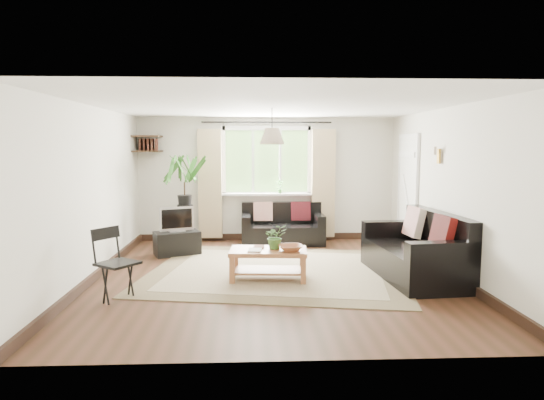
{
  "coord_description": "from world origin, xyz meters",
  "views": [
    {
      "loc": [
        -0.32,
        -6.74,
        1.85
      ],
      "look_at": [
        0.0,
        0.4,
        1.05
      ],
      "focal_mm": 32.0,
      "sensor_mm": 36.0,
      "label": 1
    }
  ],
  "objects_px": {
    "coffee_table": "(268,265)",
    "folding_chair": "(118,265)",
    "sofa_back": "(283,225)",
    "tv_stand": "(177,243)",
    "sofa_right": "(414,247)",
    "palm_stand": "(185,201)"
  },
  "relations": [
    {
      "from": "sofa_back",
      "to": "tv_stand",
      "type": "distance_m",
      "value": 2.05
    },
    {
      "from": "sofa_back",
      "to": "tv_stand",
      "type": "xyz_separation_m",
      "value": [
        -1.86,
        -0.86,
        -0.16
      ]
    },
    {
      "from": "sofa_right",
      "to": "folding_chair",
      "type": "bearing_deg",
      "value": -83.15
    },
    {
      "from": "coffee_table",
      "to": "folding_chair",
      "type": "xyz_separation_m",
      "value": [
        -1.84,
        -0.81,
        0.22
      ]
    },
    {
      "from": "folding_chair",
      "to": "sofa_right",
      "type": "bearing_deg",
      "value": -42.07
    },
    {
      "from": "sofa_right",
      "to": "tv_stand",
      "type": "height_order",
      "value": "sofa_right"
    },
    {
      "from": "sofa_right",
      "to": "palm_stand",
      "type": "height_order",
      "value": "palm_stand"
    },
    {
      "from": "sofa_back",
      "to": "tv_stand",
      "type": "height_order",
      "value": "sofa_back"
    },
    {
      "from": "tv_stand",
      "to": "folding_chair",
      "type": "xyz_separation_m",
      "value": [
        -0.34,
        -2.44,
        0.23
      ]
    },
    {
      "from": "coffee_table",
      "to": "palm_stand",
      "type": "distance_m",
      "value": 2.73
    },
    {
      "from": "coffee_table",
      "to": "palm_stand",
      "type": "xyz_separation_m",
      "value": [
        -1.44,
        2.24,
        0.63
      ]
    },
    {
      "from": "sofa_back",
      "to": "tv_stand",
      "type": "relative_size",
      "value": 2.08
    },
    {
      "from": "sofa_right",
      "to": "coffee_table",
      "type": "height_order",
      "value": "sofa_right"
    },
    {
      "from": "sofa_back",
      "to": "coffee_table",
      "type": "bearing_deg",
      "value": -98.81
    },
    {
      "from": "sofa_right",
      "to": "tv_stand",
      "type": "bearing_deg",
      "value": -119.6
    },
    {
      "from": "sofa_right",
      "to": "palm_stand",
      "type": "bearing_deg",
      "value": -127.66
    },
    {
      "from": "folding_chair",
      "to": "palm_stand",
      "type": "bearing_deg",
      "value": 28.49
    },
    {
      "from": "palm_stand",
      "to": "folding_chair",
      "type": "height_order",
      "value": "palm_stand"
    },
    {
      "from": "palm_stand",
      "to": "coffee_table",
      "type": "bearing_deg",
      "value": -57.34
    },
    {
      "from": "coffee_table",
      "to": "palm_stand",
      "type": "bearing_deg",
      "value": 122.66
    },
    {
      "from": "sofa_back",
      "to": "coffee_table",
      "type": "xyz_separation_m",
      "value": [
        -0.36,
        -2.49,
        -0.15
      ]
    },
    {
      "from": "palm_stand",
      "to": "sofa_right",
      "type": "bearing_deg",
      "value": -32.56
    }
  ]
}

